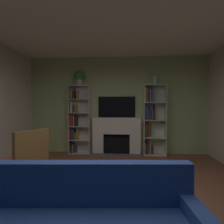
{
  "coord_description": "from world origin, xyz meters",
  "views": [
    {
      "loc": [
        0.31,
        -2.76,
        1.37
      ],
      "look_at": [
        0.0,
        1.23,
        1.27
      ],
      "focal_mm": 31.59,
      "sensor_mm": 36.0,
      "label": 1
    }
  ],
  "objects_px": {
    "tv": "(117,107)",
    "vase_with_flowers": "(155,79)",
    "bookshelf_left": "(77,120)",
    "potted_plant": "(79,77)",
    "armchair": "(24,159)",
    "coffee_table": "(97,193)",
    "fireplace": "(117,135)",
    "bookshelf_right": "(152,119)"
  },
  "relations": [
    {
      "from": "bookshelf_left",
      "to": "potted_plant",
      "type": "relative_size",
      "value": 4.6
    },
    {
      "from": "fireplace",
      "to": "potted_plant",
      "type": "xyz_separation_m",
      "value": [
        -1.09,
        -0.03,
        1.69
      ]
    },
    {
      "from": "tv",
      "to": "potted_plant",
      "type": "distance_m",
      "value": 1.4
    },
    {
      "from": "tv",
      "to": "vase_with_flowers",
      "type": "bearing_deg",
      "value": -6.26
    },
    {
      "from": "fireplace",
      "to": "bookshelf_right",
      "type": "bearing_deg",
      "value": -0.4
    },
    {
      "from": "vase_with_flowers",
      "to": "fireplace",
      "type": "bearing_deg",
      "value": 178.34
    },
    {
      "from": "fireplace",
      "to": "vase_with_flowers",
      "type": "xyz_separation_m",
      "value": [
        1.09,
        -0.03,
        1.59
      ]
    },
    {
      "from": "tv",
      "to": "armchair",
      "type": "distance_m",
      "value": 3.18
    },
    {
      "from": "coffee_table",
      "to": "fireplace",
      "type": "bearing_deg",
      "value": 89.09
    },
    {
      "from": "vase_with_flowers",
      "to": "coffee_table",
      "type": "bearing_deg",
      "value": -108.68
    },
    {
      "from": "tv",
      "to": "coffee_table",
      "type": "distance_m",
      "value": 3.65
    },
    {
      "from": "bookshelf_left",
      "to": "fireplace",
      "type": "bearing_deg",
      "value": -0.67
    },
    {
      "from": "fireplace",
      "to": "tv",
      "type": "xyz_separation_m",
      "value": [
        0.0,
        0.09,
        0.81
      ]
    },
    {
      "from": "vase_with_flowers",
      "to": "coffee_table",
      "type": "distance_m",
      "value": 4.0
    },
    {
      "from": "armchair",
      "to": "coffee_table",
      "type": "xyz_separation_m",
      "value": [
        1.33,
        -0.77,
        -0.18
      ]
    },
    {
      "from": "bookshelf_left",
      "to": "armchair",
      "type": "xyz_separation_m",
      "value": [
        -0.22,
        -2.66,
        -0.46
      ]
    },
    {
      "from": "armchair",
      "to": "vase_with_flowers",
      "type": "bearing_deg",
      "value": 46.61
    },
    {
      "from": "tv",
      "to": "vase_with_flowers",
      "type": "relative_size",
      "value": 2.55
    },
    {
      "from": "potted_plant",
      "to": "coffee_table",
      "type": "bearing_deg",
      "value": -72.98
    },
    {
      "from": "bookshelf_left",
      "to": "vase_with_flowers",
      "type": "xyz_separation_m",
      "value": [
        2.25,
        -0.05,
        1.17
      ]
    },
    {
      "from": "vase_with_flowers",
      "to": "coffee_table",
      "type": "height_order",
      "value": "vase_with_flowers"
    },
    {
      "from": "fireplace",
      "to": "bookshelf_left",
      "type": "bearing_deg",
      "value": 179.33
    },
    {
      "from": "vase_with_flowers",
      "to": "coffee_table",
      "type": "xyz_separation_m",
      "value": [
        -1.14,
        -3.38,
        -1.81
      ]
    },
    {
      "from": "fireplace",
      "to": "tv",
      "type": "distance_m",
      "value": 0.81
    },
    {
      "from": "potted_plant",
      "to": "armchair",
      "type": "distance_m",
      "value": 3.14
    },
    {
      "from": "tv",
      "to": "bookshelf_right",
      "type": "distance_m",
      "value": 1.08
    },
    {
      "from": "tv",
      "to": "fireplace",
      "type": "bearing_deg",
      "value": -90.0
    },
    {
      "from": "tv",
      "to": "armchair",
      "type": "relative_size",
      "value": 1.08
    },
    {
      "from": "fireplace",
      "to": "coffee_table",
      "type": "relative_size",
      "value": 1.52
    },
    {
      "from": "tv",
      "to": "vase_with_flowers",
      "type": "distance_m",
      "value": 1.35
    },
    {
      "from": "armchair",
      "to": "potted_plant",
      "type": "bearing_deg",
      "value": 83.59
    },
    {
      "from": "bookshelf_right",
      "to": "vase_with_flowers",
      "type": "height_order",
      "value": "vase_with_flowers"
    },
    {
      "from": "fireplace",
      "to": "potted_plant",
      "type": "distance_m",
      "value": 2.01
    },
    {
      "from": "coffee_table",
      "to": "tv",
      "type": "bearing_deg",
      "value": 89.12
    },
    {
      "from": "fireplace",
      "to": "bookshelf_left",
      "type": "relative_size",
      "value": 0.74
    },
    {
      "from": "bookshelf_left",
      "to": "coffee_table",
      "type": "relative_size",
      "value": 2.04
    },
    {
      "from": "vase_with_flowers",
      "to": "tv",
      "type": "bearing_deg",
      "value": 173.74
    },
    {
      "from": "fireplace",
      "to": "bookshelf_right",
      "type": "relative_size",
      "value": 0.74
    },
    {
      "from": "fireplace",
      "to": "coffee_table",
      "type": "distance_m",
      "value": 3.42
    },
    {
      "from": "tv",
      "to": "coffee_table",
      "type": "bearing_deg",
      "value": -90.88
    },
    {
      "from": "bookshelf_left",
      "to": "potted_plant",
      "type": "height_order",
      "value": "potted_plant"
    },
    {
      "from": "coffee_table",
      "to": "armchair",
      "type": "bearing_deg",
      "value": 150.01
    }
  ]
}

